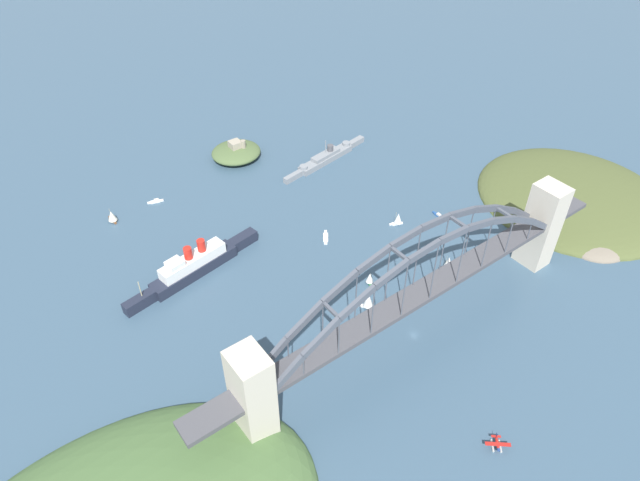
{
  "coord_description": "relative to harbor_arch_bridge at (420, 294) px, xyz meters",
  "views": [
    {
      "loc": [
        -148.48,
        -120.53,
        217.89
      ],
      "look_at": [
        0.0,
        79.08,
        8.0
      ],
      "focal_mm": 31.59,
      "sensor_mm": 36.0,
      "label": 1
    }
  ],
  "objects": [
    {
      "name": "small_boat_3",
      "position": [
        5.74,
        41.12,
        -24.55
      ],
      "size": [
        5.4,
        7.55,
        8.47
      ],
      "color": "#2D6B3D",
      "rests_on": "ground"
    },
    {
      "name": "small_boat_7",
      "position": [
        80.26,
        61.44,
        -27.85
      ],
      "size": [
        2.48,
        9.12,
        1.91
      ],
      "color": "#234C8C",
      "rests_on": "ground"
    },
    {
      "name": "fort_island_mid_harbor",
      "position": [
        12.91,
        198.13,
        -23.8
      ],
      "size": [
        35.7,
        34.18,
        14.16
      ],
      "color": "#4C6038",
      "rests_on": "ground"
    },
    {
      "name": "small_boat_6",
      "position": [
        49.45,
        24.22,
        -24.25
      ],
      "size": [
        8.23,
        6.13,
        9.14
      ],
      "color": "black",
      "rests_on": "ground"
    },
    {
      "name": "ocean_liner",
      "position": [
        -67.48,
        105.42,
        -22.5
      ],
      "size": [
        87.79,
        20.4,
        20.19
      ],
      "color": "#1E2333",
      "rests_on": "ground"
    },
    {
      "name": "harbor_arch_bridge",
      "position": [
        0.0,
        0.0,
        0.0
      ],
      "size": [
        245.98,
        16.63,
        66.17
      ],
      "color": "beige",
      "rests_on": "ground"
    },
    {
      "name": "headland_east_shore",
      "position": [
        163.97,
        19.49,
        -28.52
      ],
      "size": [
        120.55,
        126.15,
        18.93
      ],
      "color": "#4C562D",
      "rests_on": "ground"
    },
    {
      "name": "small_boat_4",
      "position": [
        -87.13,
        179.02,
        -24.31
      ],
      "size": [
        5.83,
        10.0,
        9.07
      ],
      "color": "brown",
      "rests_on": "ground"
    },
    {
      "name": "small_boat_2",
      "position": [
        -6.62,
        27.99,
        -23.28
      ],
      "size": [
        8.08,
        8.48,
        11.28
      ],
      "color": "silver",
      "rests_on": "ground"
    },
    {
      "name": "channel_marker_buoy",
      "position": [
        43.76,
        19.87,
        -27.4
      ],
      "size": [
        2.2,
        2.2,
        2.75
      ],
      "color": "red",
      "rests_on": "ground"
    },
    {
      "name": "naval_cruiser",
      "position": [
        62.59,
        155.68,
        -25.55
      ],
      "size": [
        80.0,
        17.14,
        16.79
      ],
      "color": "gray",
      "rests_on": "ground"
    },
    {
      "name": "small_boat_5",
      "position": [
        53.85,
        70.62,
        -24.16
      ],
      "size": [
        8.32,
        6.34,
        9.44
      ],
      "color": "silver",
      "rests_on": "ground"
    },
    {
      "name": "ground_plane",
      "position": [
        0.0,
        -0.0,
        -28.52
      ],
      "size": [
        1400.0,
        1400.0,
        0.0
      ],
      "primitive_type": "plane",
      "color": "#385166"
    },
    {
      "name": "small_boat_0",
      "position": [
        9.74,
        86.46,
        -27.9
      ],
      "size": [
        9.15,
        11.37,
        1.73
      ],
      "color": "silver",
      "rests_on": "ground"
    },
    {
      "name": "small_boat_1",
      "position": [
        -57.2,
        182.08,
        -27.76
      ],
      "size": [
        10.36,
        4.65,
        2.14
      ],
      "color": "silver",
      "rests_on": "ground"
    },
    {
      "name": "seaplane_taxiing_near_bridge",
      "position": [
        -15.18,
        -65.0,
        -26.45
      ],
      "size": [
        9.22,
        8.72,
        4.89
      ],
      "color": "#B7B7B2",
      "rests_on": "ground"
    }
  ]
}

